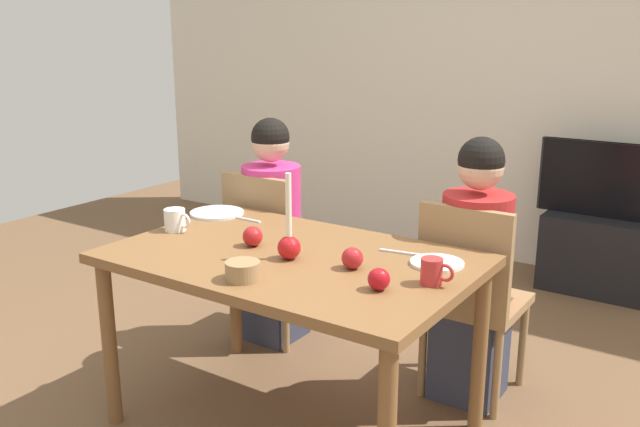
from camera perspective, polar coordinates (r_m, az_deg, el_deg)
ground_plane at (r=2.98m, az=-2.24°, el=-17.26°), size 7.68×7.68×0.00m
back_wall at (r=4.87m, az=16.24°, el=11.13°), size 6.40×0.10×2.60m
dining_table at (r=2.68m, az=-2.39°, el=-5.14°), size 1.40×0.90×0.75m
chair_left at (r=3.53m, az=-4.32°, el=-2.76°), size 0.40×0.40×0.90m
chair_right at (r=3.01m, az=12.46°, el=-6.30°), size 0.40×0.40×0.90m
person_left_child at (r=3.53m, az=-4.02°, el=-1.74°), size 0.30×0.30×1.17m
person_right_child at (r=3.02m, az=12.75°, el=-5.09°), size 0.30×0.30×1.17m
tv_stand at (r=4.60m, az=22.17°, el=-3.10°), size 0.64×0.40×0.48m
tv at (r=4.49m, az=22.77°, el=2.62°), size 0.79×0.05×0.46m
candle_centerpiece at (r=2.58m, az=-2.61°, el=-2.38°), size 0.09×0.09×0.33m
plate_left at (r=3.26m, az=-8.62°, el=0.06°), size 0.25×0.25×0.01m
plate_right at (r=2.57m, az=9.76°, el=-4.10°), size 0.20×0.20×0.01m
mug_left at (r=3.01m, az=-12.00°, el=-0.53°), size 0.14×0.09×0.10m
mug_right at (r=2.36m, az=9.41°, el=-4.80°), size 0.12×0.08×0.09m
fork_left at (r=3.14m, az=-6.29°, el=-0.46°), size 0.18×0.02×0.01m
fork_right at (r=2.68m, az=6.85°, el=-3.27°), size 0.18×0.04×0.01m
bowl_walnuts at (r=2.39m, az=-6.48°, el=-4.78°), size 0.12×0.12×0.07m
apple_near_candle at (r=2.30m, az=4.94°, el=-5.50°), size 0.08×0.08×0.08m
apple_by_left_plate at (r=2.49m, az=2.72°, el=-3.75°), size 0.08×0.08×0.08m
apple_by_right_mug at (r=2.75m, az=-5.66°, el=-1.91°), size 0.08×0.08×0.08m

